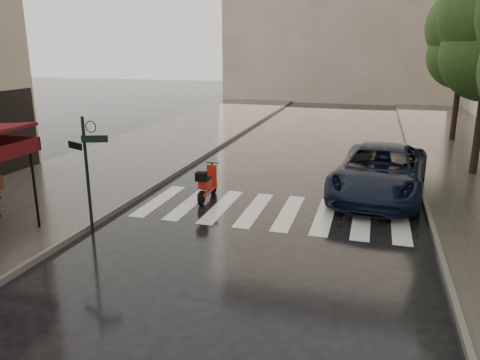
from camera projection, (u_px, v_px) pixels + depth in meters
The scene contains 9 objects.
ground at pixel (60, 295), 9.26m from camera, with size 120.00×120.00×0.00m, color black.
sidewalk_near at pixel (141, 153), 21.53m from camera, with size 6.00×60.00×0.12m, color #38332D.
curb_near at pixel (203, 157), 20.72m from camera, with size 0.12×60.00×0.16m, color #595651.
curb_far at pixel (415, 171), 18.36m from camera, with size 0.12×60.00×0.16m, color #595651.
crosswalk at pixel (271, 211), 14.02m from camera, with size 7.85×3.20×0.01m.
signpost at pixel (87, 166), 11.85m from camera, with size 1.17×0.29×3.10m.
tree_far at pixel (465, 32), 22.77m from camera, with size 3.80×3.80×8.16m.
scooter at pixel (207, 185), 14.93m from camera, with size 0.45×1.68×1.10m.
parked_car at pixel (380, 171), 15.30m from camera, with size 2.74×5.95×1.65m, color black.
Camera 1 is at (5.71, -6.98, 4.73)m, focal length 35.00 mm.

